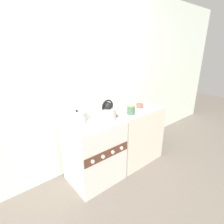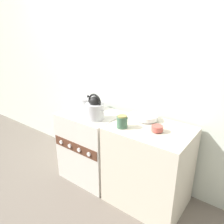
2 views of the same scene
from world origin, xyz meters
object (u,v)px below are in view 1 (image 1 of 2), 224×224
small_ceramic_bowl (140,105)px  enamel_bowl (122,105)px  kettle (108,113)px  stove (94,151)px  cooking_pot (77,117)px  storage_jar (131,110)px

small_ceramic_bowl → enamel_bowl: bearing=138.6°
kettle → small_ceramic_bowl: bearing=6.9°
stove → small_ceramic_bowl: 0.95m
stove → kettle: kettle is taller
enamel_bowl → stove: bearing=-165.5°
kettle → cooking_pot: 0.37m
kettle → small_ceramic_bowl: kettle is taller
enamel_bowl → storage_jar: bearing=-110.2°
kettle → storage_jar: 0.37m
stove → kettle: (0.15, -0.10, 0.52)m
stove → kettle: size_ratio=3.01×
stove → cooking_pot: cooking_pot is taller
stove → enamel_bowl: bearing=14.5°
stove → enamel_bowl: 0.80m
stove → kettle: 0.55m
kettle → small_ceramic_bowl: 0.68m
stove → storage_jar: (0.52, -0.13, 0.49)m
cooking_pot → small_ceramic_bowl: (0.97, -0.14, -0.02)m
small_ceramic_bowl → cooking_pot: bearing=172.0°
cooking_pot → kettle: bearing=-36.3°
kettle → cooking_pot: (-0.30, 0.22, -0.04)m
cooking_pot → enamel_bowl: (0.77, 0.04, -0.02)m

